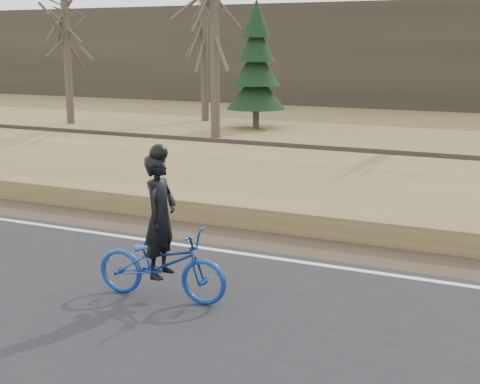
% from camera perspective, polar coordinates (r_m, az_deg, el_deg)
% --- Properties ---
extents(ground, '(120.00, 120.00, 0.00)m').
position_cam_1_polar(ground, '(13.70, -15.26, -3.47)').
color(ground, olive).
rests_on(ground, ground).
extents(edge_line, '(120.00, 0.12, 0.01)m').
position_cam_1_polar(edge_line, '(13.83, -14.75, -3.01)').
color(edge_line, silver).
rests_on(edge_line, road).
extents(shoulder, '(120.00, 1.60, 0.04)m').
position_cam_1_polar(shoulder, '(14.59, -12.25, -2.25)').
color(shoulder, '#473A2B').
rests_on(shoulder, ground).
extents(embankment, '(120.00, 5.00, 0.44)m').
position_cam_1_polar(embankment, '(16.96, -6.19, 0.73)').
color(embankment, olive).
rests_on(embankment, ground).
extents(ballast, '(120.00, 3.00, 0.45)m').
position_cam_1_polar(ballast, '(20.25, -0.64, 2.75)').
color(ballast, slate).
rests_on(ballast, ground).
extents(railroad, '(120.00, 2.40, 0.29)m').
position_cam_1_polar(railroad, '(20.20, -0.64, 3.60)').
color(railroad, black).
rests_on(railroad, ballast).
extents(treeline_backdrop, '(120.00, 4.00, 6.00)m').
position_cam_1_polar(treeline_backdrop, '(40.92, 13.03, 11.32)').
color(treeline_backdrop, '#383328').
rests_on(treeline_backdrop, ground).
extents(cyclist, '(2.06, 0.87, 2.27)m').
position_cam_1_polar(cyclist, '(9.66, -6.74, -5.04)').
color(cyclist, navy).
rests_on(cyclist, road).
extents(bare_tree_far_left, '(0.36, 0.36, 6.42)m').
position_cam_1_polar(bare_tree_far_left, '(32.29, -14.54, 11.36)').
color(bare_tree_far_left, brown).
rests_on(bare_tree_far_left, ground).
extents(bare_tree_left, '(0.36, 0.36, 7.63)m').
position_cam_1_polar(bare_tree_left, '(32.46, -3.06, 12.81)').
color(bare_tree_left, brown).
rests_on(bare_tree_left, ground).
extents(bare_tree_near_left, '(0.36, 0.36, 7.48)m').
position_cam_1_polar(bare_tree_near_left, '(26.51, -2.17, 12.70)').
color(bare_tree_near_left, brown).
rests_on(bare_tree_near_left, ground).
extents(conifer, '(2.60, 2.60, 5.55)m').
position_cam_1_polar(conifer, '(29.65, 1.39, 10.55)').
color(conifer, brown).
rests_on(conifer, ground).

